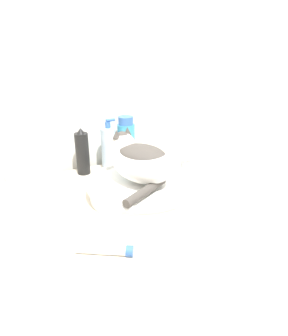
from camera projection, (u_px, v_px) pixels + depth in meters
The scene contains 10 objects.
wall_back at pixel (90, 80), 1.22m from camera, with size 8.00×0.05×2.40m.
vanity_counter at pixel (131, 286), 1.23m from camera, with size 1.06×0.62×0.84m.
sink_basin at pixel (142, 187), 1.05m from camera, with size 0.39×0.39×0.06m.
cat at pixel (139, 159), 1.01m from camera, with size 0.25×0.30×0.17m.
faucet at pixel (185, 159), 1.17m from camera, with size 0.12×0.06×0.14m.
hairspray_can_black at pixel (82, 153), 1.20m from camera, with size 0.05×0.05×0.19m.
mouthwash_bottle at pixel (126, 142), 1.28m from camera, with size 0.07×0.07×0.22m.
soap_pump_bottle at pixel (109, 148), 1.25m from camera, with size 0.06×0.06×0.21m.
cream_tube at pixel (105, 250), 0.76m from camera, with size 0.14×0.10×0.03m.
soap_bar at pixel (231, 191), 1.06m from camera, with size 0.07×0.05×0.02m.
Camera 1 is at (-0.39, -0.55, 1.35)m, focal length 32.00 mm.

